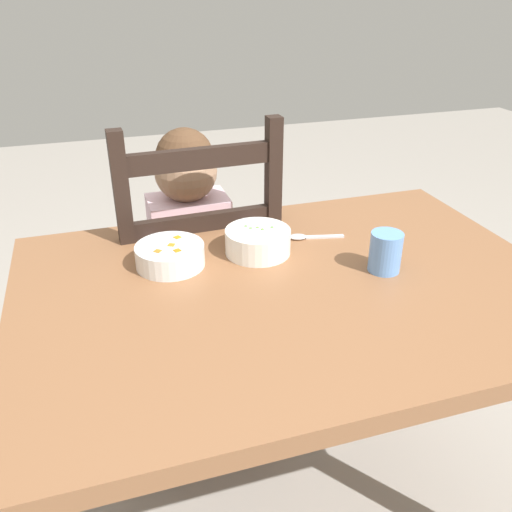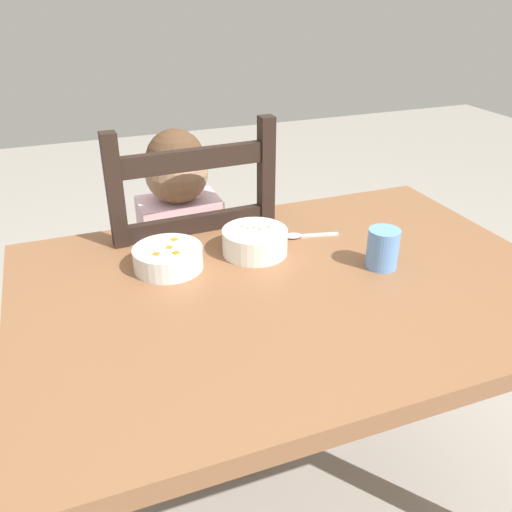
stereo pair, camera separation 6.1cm
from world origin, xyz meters
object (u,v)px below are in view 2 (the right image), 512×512
(dining_table, at_px, (290,327))
(bowl_of_carrots, at_px, (168,257))
(drinking_cup, at_px, (383,248))
(dining_chair, at_px, (188,294))
(bowl_of_peas, at_px, (255,241))
(spoon, at_px, (301,235))
(child_figure, at_px, (184,246))

(dining_table, relative_size, bowl_of_carrots, 7.50)
(bowl_of_carrots, distance_m, drinking_cup, 0.47)
(dining_chair, bearing_deg, bowl_of_peas, -71.25)
(bowl_of_carrots, relative_size, spoon, 1.11)
(dining_table, xyz_separation_m, spoon, (0.11, 0.19, 0.12))
(dining_chair, bearing_deg, dining_table, -74.29)
(dining_chair, xyz_separation_m, child_figure, (-0.00, -0.00, 0.16))
(bowl_of_peas, bearing_deg, spoon, 15.07)
(dining_table, distance_m, bowl_of_peas, 0.21)
(bowl_of_carrots, distance_m, spoon, 0.34)
(bowl_of_carrots, relative_size, drinking_cup, 1.71)
(bowl_of_carrots, bearing_deg, spoon, 6.16)
(dining_table, distance_m, spoon, 0.25)
(dining_table, distance_m, child_figure, 0.46)
(dining_table, distance_m, bowl_of_carrots, 0.31)
(child_figure, relative_size, spoon, 6.88)
(child_figure, distance_m, drinking_cup, 0.59)
(dining_table, xyz_separation_m, child_figure, (-0.13, 0.44, 0.02))
(child_figure, bearing_deg, spoon, -47.04)
(dining_chair, relative_size, bowl_of_carrots, 6.55)
(child_figure, xyz_separation_m, bowl_of_peas, (0.10, -0.29, 0.13))
(child_figure, xyz_separation_m, spoon, (0.24, -0.26, 0.11))
(spoon, bearing_deg, bowl_of_carrots, -173.84)
(bowl_of_peas, distance_m, bowl_of_carrots, 0.20)
(dining_table, distance_m, drinking_cup, 0.27)
(dining_table, xyz_separation_m, bowl_of_carrots, (-0.23, 0.15, 0.14))
(dining_table, relative_size, dining_chair, 1.14)
(bowl_of_peas, bearing_deg, bowl_of_carrots, -179.98)
(dining_chair, relative_size, spoon, 7.25)
(dining_table, bearing_deg, bowl_of_carrots, 146.53)
(dining_chair, distance_m, bowl_of_carrots, 0.43)
(child_figure, xyz_separation_m, drinking_cup, (0.34, -0.46, 0.15))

